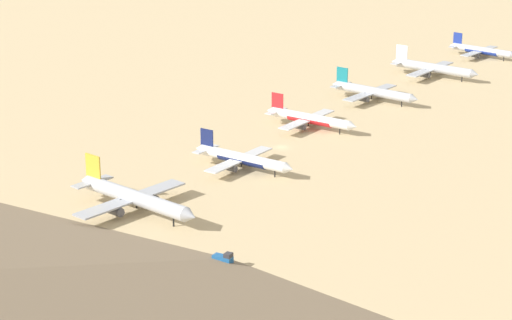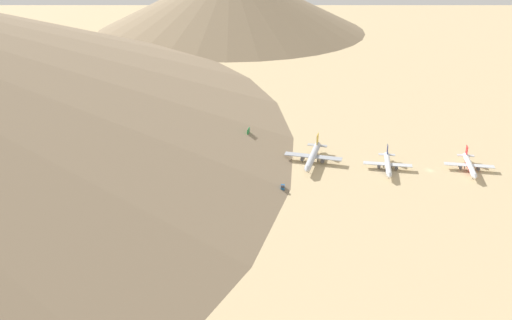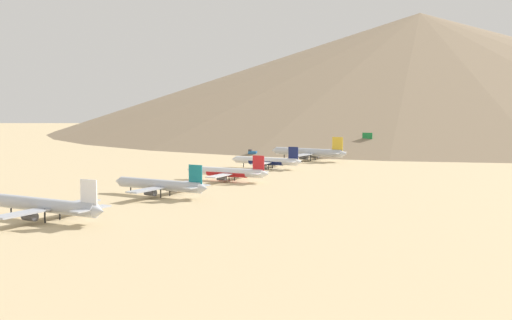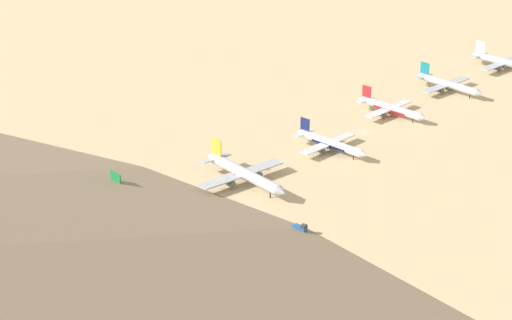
# 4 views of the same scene
# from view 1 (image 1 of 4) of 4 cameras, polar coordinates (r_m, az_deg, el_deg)

# --- Properties ---
(ground_plane) EXTENTS (2086.09, 2086.09, 0.00)m
(ground_plane) POSITION_cam_1_polar(r_m,az_deg,el_deg) (353.23, 1.43, 0.72)
(ground_plane) COLOR tan
(parked_jet_1) EXTENTS (49.19, 39.93, 14.19)m
(parked_jet_1) POSITION_cam_1_polar(r_m,az_deg,el_deg) (264.31, -14.20, -5.00)
(parked_jet_1) COLOR #B2B7C1
(parked_jet_1) RESTS_ON ground
(parked_jet_2) EXTENTS (48.21, 39.23, 13.90)m
(parked_jet_2) POSITION_cam_1_polar(r_m,az_deg,el_deg) (294.56, -6.89, -2.11)
(parked_jet_2) COLOR #B2B7C1
(parked_jet_2) RESTS_ON ground
(parked_jet_3) EXTENTS (39.02, 31.61, 11.27)m
(parked_jet_3) POSITION_cam_1_polar(r_m,az_deg,el_deg) (329.25, -0.80, 0.08)
(parked_jet_3) COLOR silver
(parked_jet_3) RESTS_ON ground
(parked_jet_4) EXTENTS (39.12, 31.69, 11.30)m
(parked_jet_4) POSITION_cam_1_polar(r_m,az_deg,el_deg) (374.82, 3.03, 2.34)
(parked_jet_4) COLOR silver
(parked_jet_4) RESTS_ON ground
(parked_jet_5) EXTENTS (41.07, 33.34, 11.85)m
(parked_jet_5) POSITION_cam_1_polar(r_m,az_deg,el_deg) (414.47, 6.57, 3.84)
(parked_jet_5) COLOR #B2B7C1
(parked_jet_5) RESTS_ON ground
(parked_jet_6) EXTENTS (43.27, 35.08, 12.50)m
(parked_jet_6) POSITION_cam_1_polar(r_m,az_deg,el_deg) (458.51, 9.90, 5.12)
(parked_jet_6) COLOR #B2B7C1
(parked_jet_6) RESTS_ON ground
(parked_jet_7) EXTENTS (36.22, 29.46, 10.44)m
(parked_jet_7) POSITION_cam_1_polar(r_m,az_deg,el_deg) (502.99, 12.56, 6.03)
(parked_jet_7) COLOR #B2B7C1
(parked_jet_7) RESTS_ON ground
(service_truck) EXTENTS (5.42, 3.19, 3.90)m
(service_truck) POSITION_cam_1_polar(r_m,az_deg,el_deg) (258.79, -1.84, -5.56)
(service_truck) COLOR #1E5999
(service_truck) RESTS_ON ground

